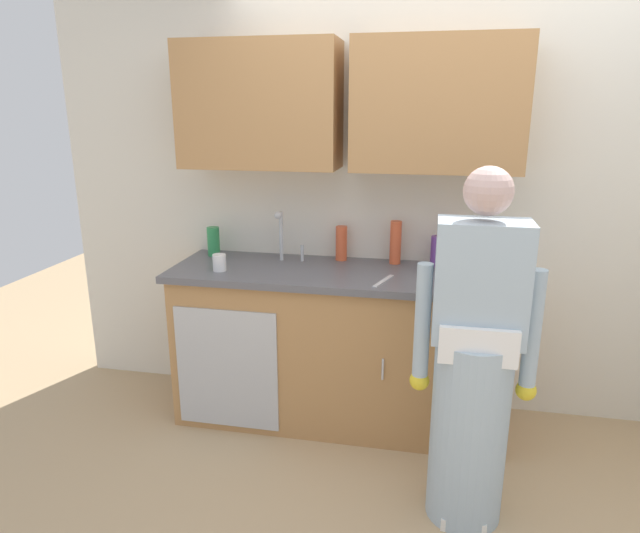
% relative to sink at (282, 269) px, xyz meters
% --- Properties ---
extents(ground_plane, '(9.00, 9.00, 0.00)m').
position_rel_sink_xyz_m(ground_plane, '(0.90, -0.71, -0.93)').
color(ground_plane, tan).
extents(kitchen_wall_with_uppers, '(4.80, 0.44, 2.70)m').
position_rel_sink_xyz_m(kitchen_wall_with_uppers, '(0.76, 0.29, 0.55)').
color(kitchen_wall_with_uppers, silver).
rests_on(kitchen_wall_with_uppers, ground).
extents(counter_cabinet, '(1.90, 0.62, 0.90)m').
position_rel_sink_xyz_m(counter_cabinet, '(0.35, -0.01, -0.48)').
color(counter_cabinet, '#B27F4C').
rests_on(counter_cabinet, ground).
extents(countertop, '(1.96, 0.66, 0.04)m').
position_rel_sink_xyz_m(countertop, '(0.35, -0.01, -0.01)').
color(countertop, '#595960').
rests_on(countertop, counter_cabinet).
extents(sink, '(0.50, 0.36, 0.35)m').
position_rel_sink_xyz_m(sink, '(0.00, 0.00, 0.00)').
color(sink, '#B7BABF').
rests_on(sink, counter_cabinet).
extents(person_at_sink, '(0.55, 0.34, 1.62)m').
position_rel_sink_xyz_m(person_at_sink, '(1.06, -0.73, -0.23)').
color(person_at_sink, white).
rests_on(person_at_sink, ground).
extents(bottle_dish_liquid, '(0.08, 0.08, 0.18)m').
position_rel_sink_xyz_m(bottle_dish_liquid, '(-0.49, 0.17, 0.10)').
color(bottle_dish_liquid, '#2D8C4C').
rests_on(bottle_dish_liquid, countertop).
extents(bottle_soap, '(0.06, 0.06, 0.28)m').
position_rel_sink_xyz_m(bottle_soap, '(0.99, 0.19, 0.15)').
color(bottle_soap, '#E05933').
rests_on(bottle_soap, countertop).
extents(bottle_water_short, '(0.07, 0.07, 0.26)m').
position_rel_sink_xyz_m(bottle_water_short, '(0.65, 0.21, 0.14)').
color(bottle_water_short, '#E05933').
rests_on(bottle_water_short, countertop).
extents(bottle_cleaner_spray, '(0.07, 0.07, 0.21)m').
position_rel_sink_xyz_m(bottle_cleaner_spray, '(0.32, 0.22, 0.12)').
color(bottle_cleaner_spray, '#E05933').
rests_on(bottle_cleaner_spray, countertop).
extents(bottle_water_tall, '(0.07, 0.07, 0.18)m').
position_rel_sink_xyz_m(bottle_water_tall, '(0.89, 0.19, 0.11)').
color(bottle_water_tall, '#66388C').
rests_on(bottle_water_tall, countertop).
extents(cup_by_sink, '(0.08, 0.08, 0.10)m').
position_rel_sink_xyz_m(cup_by_sink, '(-0.33, -0.15, 0.06)').
color(cup_by_sink, white).
rests_on(cup_by_sink, countertop).
extents(knife_on_counter, '(0.10, 0.24, 0.01)m').
position_rel_sink_xyz_m(knife_on_counter, '(0.61, -0.17, 0.02)').
color(knife_on_counter, silver).
rests_on(knife_on_counter, countertop).
extents(sponge, '(0.11, 0.07, 0.03)m').
position_rel_sink_xyz_m(sponge, '(1.18, -0.08, 0.03)').
color(sponge, '#4CBF4C').
rests_on(sponge, countertop).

